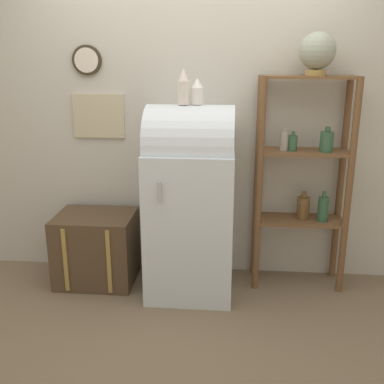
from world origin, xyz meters
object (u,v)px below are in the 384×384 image
(vase_center, at_px, (197,92))
(globe, at_px, (317,52))
(vase_left, at_px, (183,88))
(suitcase_trunk, at_px, (97,248))
(refrigerator, at_px, (191,198))

(vase_center, bearing_deg, globe, 9.26)
(vase_left, bearing_deg, vase_center, 11.00)
(suitcase_trunk, height_order, vase_center, vase_center)
(vase_left, relative_size, vase_center, 1.38)
(globe, bearing_deg, vase_center, -170.74)
(refrigerator, xyz_separation_m, vase_left, (-0.05, -0.02, 0.80))
(globe, relative_size, vase_center, 1.64)
(globe, height_order, vase_center, globe)
(suitcase_trunk, xyz_separation_m, globe, (1.62, 0.08, 1.49))
(refrigerator, xyz_separation_m, suitcase_trunk, (-0.76, 0.05, -0.46))
(globe, distance_m, vase_center, 0.87)
(suitcase_trunk, relative_size, vase_center, 3.37)
(refrigerator, distance_m, vase_left, 0.80)
(suitcase_trunk, relative_size, vase_left, 2.44)
(suitcase_trunk, xyz_separation_m, vase_center, (0.80, -0.05, 1.22))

